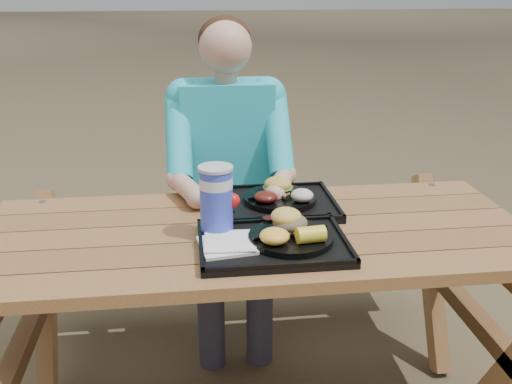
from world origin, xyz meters
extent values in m
cube|color=black|center=(0.03, -0.14, 0.76)|extent=(0.45, 0.35, 0.02)
cube|color=black|center=(0.08, 0.18, 0.76)|extent=(0.45, 0.35, 0.02)
cylinder|color=black|center=(0.09, -0.14, 0.78)|extent=(0.26, 0.26, 0.02)
cylinder|color=black|center=(0.11, 0.19, 0.78)|extent=(0.26, 0.26, 0.02)
cube|color=white|center=(-0.11, -0.16, 0.78)|extent=(0.18, 0.18, 0.02)
cylinder|color=#1B30D1|center=(-0.13, -0.05, 0.87)|extent=(0.10, 0.10, 0.21)
cylinder|color=black|center=(0.04, -0.02, 0.78)|extent=(0.05, 0.05, 0.03)
cylinder|color=yellow|center=(0.10, 0.00, 0.78)|extent=(0.05, 0.05, 0.03)
ellipsoid|color=yellow|center=(0.03, -0.19, 0.81)|extent=(0.09, 0.09, 0.04)
cube|color=black|center=(-0.10, 0.18, 0.77)|extent=(0.07, 0.17, 0.01)
ellipsoid|color=#571711|center=(0.05, 0.14, 0.81)|extent=(0.08, 0.08, 0.04)
ellipsoid|color=beige|center=(0.18, 0.13, 0.81)|extent=(0.08, 0.08, 0.04)
camera|label=1|loc=(-0.21, -1.70, 1.52)|focal=40.00mm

